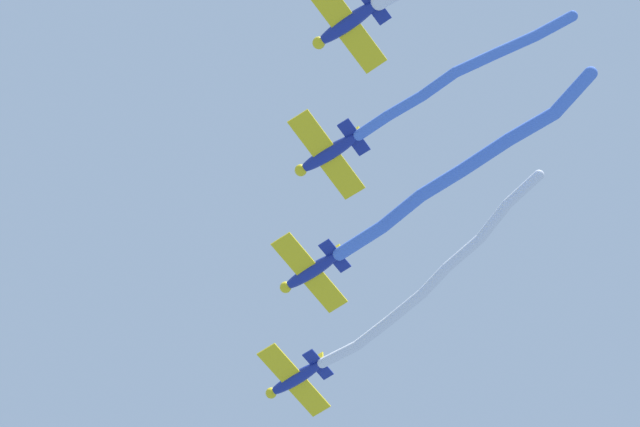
{
  "coord_description": "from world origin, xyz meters",
  "views": [
    {
      "loc": [
        -46.49,
        12.51,
        6.05
      ],
      "look_at": [
        -12.68,
        1.2,
        72.52
      ],
      "focal_mm": 68.42,
      "sensor_mm": 36.0,
      "label": 1
    }
  ],
  "objects": [
    {
      "name": "airplane_left_wing",
      "position": [
        -8.56,
        0.48,
        72.41
      ],
      "size": [
        5.07,
        5.97,
        1.59
      ],
      "rotation": [
        0.0,
        0.0,
        0.62
      ],
      "color": "navy"
    },
    {
      "name": "smoke_trail_lead",
      "position": [
        -10.13,
        -7.37,
        73.43
      ],
      "size": [
        16.64,
        9.85,
        3.96
      ],
      "color": "white"
    },
    {
      "name": "airplane_lead",
      "position": [
        -0.49,
        -1.1,
        72.16
      ],
      "size": [
        5.07,
        5.97,
        1.59
      ],
      "rotation": [
        0.0,
        0.0,
        0.62
      ],
      "color": "navy"
    },
    {
      "name": "airplane_right_wing",
      "position": [
        -16.64,
        2.05,
        72.66
      ],
      "size": [
        5.13,
        5.89,
        1.59
      ],
      "rotation": [
        0.0,
        0.0,
        0.65
      ],
      "color": "navy"
    },
    {
      "name": "smoke_trail_left_wing",
      "position": [
        -18.17,
        -6.27,
        73.01
      ],
      "size": [
        16.53,
        11.31,
        2.41
      ],
      "color": "#4C75DB"
    },
    {
      "name": "smoke_trail_right_wing",
      "position": [
        -23.82,
        -3.95,
        73.37
      ],
      "size": [
        11.09,
        10.36,
        2.64
      ],
      "color": "#4C75DB"
    },
    {
      "name": "airplane_slot",
      "position": [
        -24.71,
        3.63,
        72.91
      ],
      "size": [
        5.07,
        5.97,
        1.59
      ],
      "rotation": [
        0.0,
        0.0,
        0.62
      ],
      "color": "navy"
    }
  ]
}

